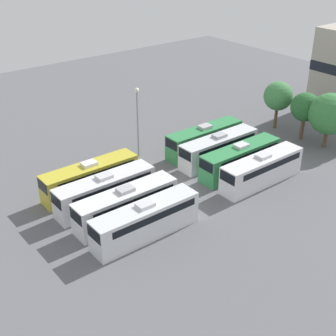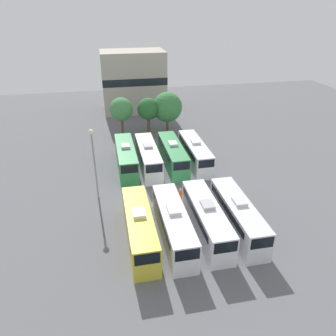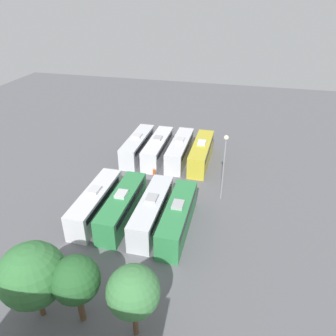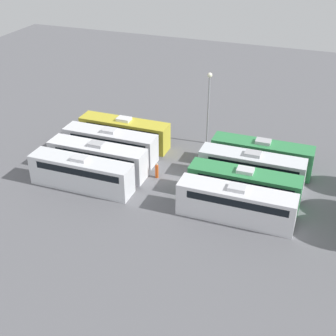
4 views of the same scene
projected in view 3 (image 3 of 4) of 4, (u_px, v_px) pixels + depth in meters
name	position (u px, v px, depth m)	size (l,w,h in m)	color
ground_plane	(156.00, 185.00, 45.17)	(110.08, 110.08, 0.00)	slate
bus_0	(201.00, 152.00, 50.00)	(2.51, 10.85, 3.59)	gold
bus_1	(180.00, 150.00, 50.87)	(2.51, 10.85, 3.59)	silver
bus_2	(158.00, 148.00, 51.39)	(2.51, 10.85, 3.59)	white
bus_3	(138.00, 145.00, 52.17)	(2.51, 10.85, 3.59)	silver
bus_4	(178.00, 217.00, 36.12)	(2.51, 10.85, 3.59)	#338C4C
bus_5	(152.00, 210.00, 37.16)	(2.51, 10.85, 3.59)	silver
bus_6	(122.00, 206.00, 37.90)	(2.51, 10.85, 3.59)	#338C4C
bus_7	(96.00, 202.00, 38.61)	(2.51, 10.85, 3.59)	silver
worker_person	(154.00, 174.00, 46.27)	(0.36, 0.36, 1.73)	#CC4C19
light_pole	(224.00, 158.00, 39.48)	(0.60, 0.60, 8.87)	gray
tree_0	(133.00, 292.00, 23.71)	(4.03, 4.03, 6.76)	brown
tree_1	(76.00, 280.00, 24.92)	(3.84, 3.84, 6.48)	brown
tree_2	(32.00, 275.00, 25.31)	(5.31, 5.31, 7.22)	brown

